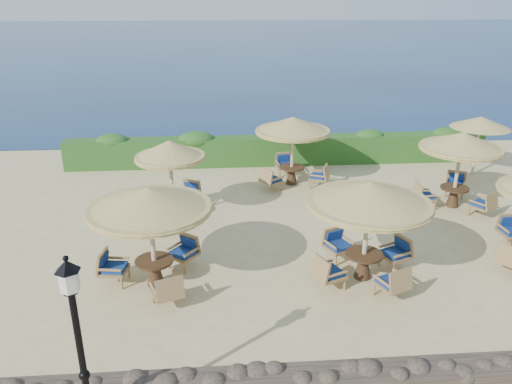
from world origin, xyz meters
name	(u,v)px	position (x,y,z in m)	size (l,w,h in m)	color
ground	(305,239)	(0.00, 0.00, 0.00)	(120.00, 120.00, 0.00)	#D1BE84
sea	(232,39)	(0.00, 70.00, 0.00)	(160.00, 160.00, 0.00)	#0B1F46
hedge	(278,150)	(0.00, 7.20, 0.60)	(18.00, 0.90, 1.20)	#1F4917
stone_wall	(362,380)	(0.00, -6.20, 0.22)	(15.00, 0.65, 0.44)	brown
lamp_post	(82,358)	(-4.80, -6.80, 1.55)	(0.44, 0.44, 3.31)	black
extra_parasol	(481,122)	(7.80, 5.20, 2.17)	(2.30, 2.30, 2.41)	#C9B78E
cafe_set_0	(150,214)	(-4.24, -2.23, 1.96)	(3.05, 3.05, 2.65)	#C9B78E
cafe_set_1	(368,211)	(1.11, -2.30, 1.90)	(3.14, 3.14, 2.65)	#C9B78E
cafe_set_3	(170,164)	(-4.09, 1.82, 1.88)	(2.24, 2.83, 2.65)	#C9B78E
cafe_set_4	(293,136)	(0.24, 4.68, 1.92)	(2.84, 2.85, 2.65)	#C9B78E
cafe_set_5	(460,154)	(5.53, 2.07, 1.90)	(2.79, 2.78, 2.65)	#C9B78E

